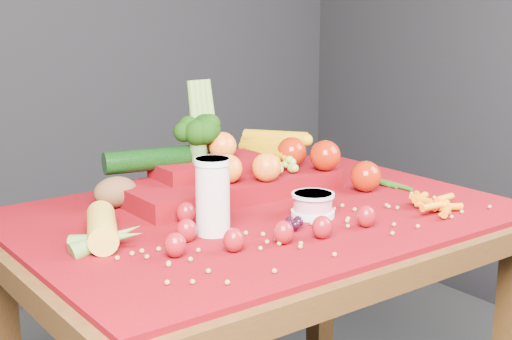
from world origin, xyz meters
TOP-DOWN VIEW (x-y plane):
  - table at (0.00, 0.00)m, footprint 1.10×0.80m
  - red_cloth at (0.00, 0.00)m, footprint 1.05×0.75m
  - milk_glass at (-0.17, -0.07)m, footprint 0.07×0.07m
  - yogurt_bowl at (0.06, -0.10)m, footprint 0.09×0.09m
  - strawberry_scatter at (-0.13, -0.15)m, footprint 0.44×0.28m
  - dark_grape_cluster at (-0.03, -0.14)m, footprint 0.06×0.05m
  - soybean_scatter at (0.00, -0.20)m, footprint 0.84×0.24m
  - corn_ear at (-0.38, -0.01)m, footprint 0.24×0.26m
  - potato at (-0.24, 0.22)m, footprint 0.10×0.07m
  - baby_carrot_pile at (0.30, -0.23)m, footprint 0.18×0.17m
  - green_bean_pile at (0.39, -0.01)m, footprint 0.14×0.12m
  - produce_mound at (0.05, 0.16)m, footprint 0.59×0.37m

SIDE VIEW (x-z plane):
  - table at x=0.00m, z-range 0.28..1.03m
  - red_cloth at x=0.00m, z-range 0.75..0.76m
  - soybean_scatter at x=0.00m, z-range 0.76..0.77m
  - green_bean_pile at x=0.39m, z-range 0.76..0.77m
  - dark_grape_cluster at x=-0.03m, z-range 0.76..0.79m
  - baby_carrot_pile at x=0.30m, z-range 0.76..0.79m
  - corn_ear at x=-0.38m, z-range 0.76..0.81m
  - strawberry_scatter at x=-0.13m, z-range 0.76..0.81m
  - yogurt_bowl at x=0.06m, z-range 0.76..0.81m
  - potato at x=-0.24m, z-range 0.76..0.83m
  - produce_mound at x=0.05m, z-range 0.69..0.95m
  - milk_glass at x=-0.17m, z-range 0.77..0.92m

